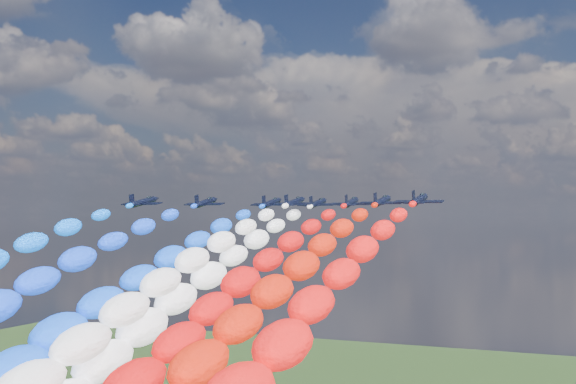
% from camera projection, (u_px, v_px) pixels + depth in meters
% --- Properties ---
extents(jet_0, '(8.64, 11.81, 4.39)m').
position_uv_depth(jet_0, '(143.00, 202.00, 155.97)').
color(jet_0, black).
extents(jet_1, '(9.08, 12.13, 4.39)m').
position_uv_depth(jet_1, '(205.00, 202.00, 161.88)').
color(jet_1, black).
extents(jet_2, '(8.73, 11.87, 4.39)m').
position_uv_depth(jet_2, '(271.00, 203.00, 167.48)').
color(jet_2, black).
extents(trail_2, '(7.25, 127.67, 46.36)m').
position_uv_depth(trail_2, '(82.00, 340.00, 107.10)').
color(trail_2, blue).
extents(jet_3, '(8.80, 11.92, 4.39)m').
position_uv_depth(jet_3, '(294.00, 202.00, 158.95)').
color(jet_3, black).
extents(trail_3, '(7.25, 127.67, 46.36)m').
position_uv_depth(trail_3, '(103.00, 350.00, 98.58)').
color(trail_3, white).
extents(jet_4, '(8.67, 11.83, 4.39)m').
position_uv_depth(jet_4, '(318.00, 203.00, 171.78)').
color(jet_4, black).
extents(trail_4, '(7.25, 127.67, 46.36)m').
position_uv_depth(trail_4, '(161.00, 335.00, 111.40)').
color(trail_4, white).
extents(jet_5, '(9.35, 12.31, 4.39)m').
position_uv_depth(jet_5, '(351.00, 202.00, 160.13)').
color(jet_5, black).
extents(trail_5, '(7.25, 127.67, 46.36)m').
position_uv_depth(trail_5, '(197.00, 349.00, 99.75)').
color(trail_5, red).
extents(jet_6, '(8.87, 11.98, 4.39)m').
position_uv_depth(jet_6, '(382.00, 201.00, 145.86)').
color(jet_6, black).
extents(trail_6, '(7.25, 127.67, 46.36)m').
position_uv_depth(trail_6, '(223.00, 371.00, 85.48)').
color(trail_6, red).
extents(jet_7, '(8.64, 11.81, 4.39)m').
position_uv_depth(jet_7, '(419.00, 200.00, 131.62)').
color(jet_7, black).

